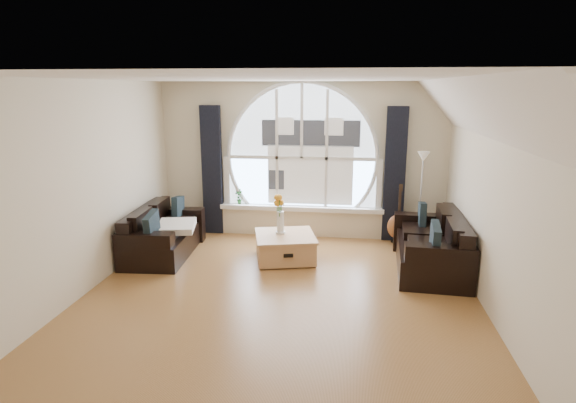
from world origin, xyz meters
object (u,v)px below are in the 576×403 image
object	(u,v)px
sofa_left	(164,230)
guitar	(399,214)
sofa_right	(430,243)
potted_plant	(239,196)
coffee_chest	(285,246)
vase_flowers	(280,209)
floor_lamp	(421,200)

from	to	relation	value
sofa_left	guitar	xyz separation A→B (m)	(3.73, 1.02, 0.13)
sofa_right	guitar	distance (m)	1.17
guitar	potted_plant	xyz separation A→B (m)	(-2.81, 0.24, 0.16)
coffee_chest	vase_flowers	xyz separation A→B (m)	(-0.08, 0.07, 0.57)
floor_lamp	guitar	bearing A→B (deg)	160.42
vase_flowers	floor_lamp	size ratio (longest dim) A/B	0.44
sofa_left	guitar	size ratio (longest dim) A/B	1.57
sofa_left	sofa_right	distance (m)	4.09
guitar	floor_lamp	bearing A→B (deg)	-15.21
coffee_chest	potted_plant	bearing A→B (deg)	115.35
sofa_left	floor_lamp	size ratio (longest dim) A/B	1.04
vase_flowers	guitar	size ratio (longest dim) A/B	0.66
floor_lamp	potted_plant	bearing A→B (deg)	173.50
sofa_left	sofa_right	bearing A→B (deg)	-4.98
sofa_right	potted_plant	size ratio (longest dim) A/B	6.57
vase_flowers	guitar	distance (m)	2.11
coffee_chest	floor_lamp	size ratio (longest dim) A/B	0.56
floor_lamp	sofa_left	bearing A→B (deg)	-167.42
floor_lamp	guitar	distance (m)	0.44
sofa_left	guitar	distance (m)	3.87
potted_plant	sofa_left	bearing A→B (deg)	-126.22
floor_lamp	vase_flowers	bearing A→B (deg)	-159.79
coffee_chest	sofa_left	bearing A→B (deg)	166.72
sofa_right	vase_flowers	xyz separation A→B (m)	(-2.23, 0.18, 0.39)
floor_lamp	guitar	xyz separation A→B (m)	(-0.32, 0.12, -0.27)
sofa_right	sofa_left	bearing A→B (deg)	-177.69
sofa_left	coffee_chest	size ratio (longest dim) A/B	1.87
vase_flowers	coffee_chest	bearing A→B (deg)	-39.98
floor_lamp	potted_plant	size ratio (longest dim) A/B	5.83
guitar	sofa_right	bearing A→B (deg)	-67.92
sofa_right	vase_flowers	size ratio (longest dim) A/B	2.58
sofa_right	floor_lamp	world-z (taller)	floor_lamp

